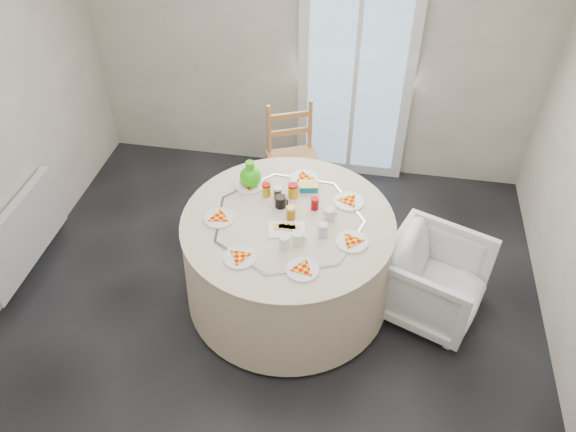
% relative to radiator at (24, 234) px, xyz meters
% --- Properties ---
extents(floor, '(4.00, 4.00, 0.00)m').
position_rel_radiator_xyz_m(floor, '(1.94, -0.20, -0.38)').
color(floor, black).
rests_on(floor, ground).
extents(wall_back, '(4.00, 0.02, 2.60)m').
position_rel_radiator_xyz_m(wall_back, '(1.94, 1.80, 0.92)').
color(wall_back, '#BCB5A3').
rests_on(wall_back, floor).
extents(glass_door, '(1.00, 0.08, 2.10)m').
position_rel_radiator_xyz_m(glass_door, '(2.34, 1.75, 0.67)').
color(glass_door, silver).
rests_on(glass_door, floor).
extents(radiator, '(0.07, 1.00, 0.55)m').
position_rel_radiator_xyz_m(radiator, '(0.00, 0.00, 0.00)').
color(radiator, silver).
rests_on(radiator, floor).
extents(table, '(1.52, 1.52, 0.77)m').
position_rel_radiator_xyz_m(table, '(2.04, 0.09, -0.01)').
color(table, beige).
rests_on(table, floor).
extents(wooden_chair, '(0.55, 0.54, 0.95)m').
position_rel_radiator_xyz_m(wooden_chair, '(1.90, 1.17, 0.09)').
color(wooden_chair, '#B27C48').
rests_on(wooden_chair, floor).
extents(armchair, '(0.82, 0.85, 0.69)m').
position_rel_radiator_xyz_m(armchair, '(3.10, 0.13, 0.01)').
color(armchair, white).
rests_on(armchair, floor).
extents(place_settings, '(1.23, 1.23, 0.02)m').
position_rel_radiator_xyz_m(place_settings, '(2.04, 0.09, 0.39)').
color(place_settings, white).
rests_on(place_settings, table).
extents(jar_cluster, '(0.45, 0.30, 0.12)m').
position_rel_radiator_xyz_m(jar_cluster, '(2.01, 0.29, 0.44)').
color(jar_cluster, brown).
rests_on(jar_cluster, table).
extents(butter_tub, '(0.15, 0.12, 0.05)m').
position_rel_radiator_xyz_m(butter_tub, '(2.13, 0.45, 0.41)').
color(butter_tub, '#096F8F').
rests_on(butter_tub, table).
extents(green_pitcher, '(0.19, 0.19, 0.21)m').
position_rel_radiator_xyz_m(green_pitcher, '(1.70, 0.42, 0.49)').
color(green_pitcher, '#33C410').
rests_on(green_pitcher, table).
extents(cheese_platter, '(0.27, 0.20, 0.03)m').
position_rel_radiator_xyz_m(cheese_platter, '(2.05, -0.01, 0.39)').
color(cheese_platter, white).
rests_on(cheese_platter, table).
extents(mugs_glasses, '(0.76, 0.76, 0.11)m').
position_rel_radiator_xyz_m(mugs_glasses, '(2.14, 0.11, 0.43)').
color(mugs_glasses, '#A19C9B').
rests_on(mugs_glasses, table).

